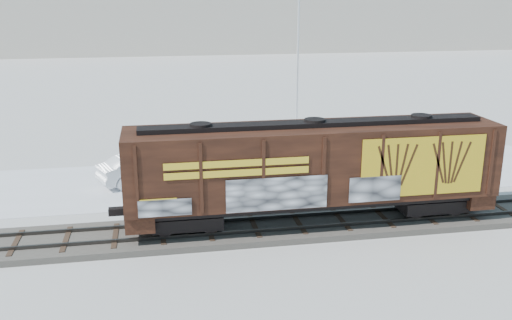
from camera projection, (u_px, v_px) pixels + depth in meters
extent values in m
plane|color=white|center=(254.00, 232.00, 25.25)|extent=(500.00, 500.00, 0.00)
cube|color=#59544C|center=(254.00, 229.00, 25.21)|extent=(50.00, 3.40, 0.28)
cube|color=#33302D|center=(257.00, 231.00, 24.47)|extent=(50.00, 0.10, 0.15)
cube|color=#33302D|center=(252.00, 218.00, 25.83)|extent=(50.00, 0.10, 0.15)
cube|color=white|center=(231.00, 179.00, 32.33)|extent=(40.00, 8.00, 0.03)
cube|color=white|center=(171.00, 15.00, 113.28)|extent=(360.00, 40.00, 12.00)
cube|color=black|center=(187.00, 218.00, 24.50)|extent=(3.00, 2.00, 0.90)
cube|color=black|center=(429.00, 202.00, 26.41)|extent=(3.00, 2.00, 0.90)
cylinder|color=black|center=(165.00, 226.00, 23.60)|extent=(0.90, 0.12, 0.90)
cube|color=black|center=(312.00, 198.00, 25.31)|extent=(16.24, 2.40, 0.25)
cube|color=#3C1C10|center=(314.00, 161.00, 24.82)|extent=(16.24, 3.00, 3.17)
cube|color=black|center=(315.00, 124.00, 24.35)|extent=(14.94, 0.90, 0.20)
cube|color=gold|center=(423.00, 166.00, 24.12)|extent=(5.52, 0.03, 2.57)
cube|color=gold|center=(238.00, 168.00, 22.66)|extent=(5.85, 0.02, 0.70)
cube|color=silver|center=(277.00, 194.00, 23.26)|extent=(4.22, 0.03, 1.40)
cylinder|color=silver|center=(296.00, 144.00, 39.59)|extent=(0.90, 0.90, 0.20)
cylinder|color=silver|center=(298.00, 48.00, 37.74)|extent=(0.14, 0.14, 13.40)
imported|color=silver|center=(175.00, 169.00, 31.73)|extent=(4.56, 2.38, 1.48)
imported|color=white|center=(144.00, 168.00, 31.65)|extent=(5.28, 3.60, 1.65)
imported|color=black|center=(299.00, 173.00, 31.02)|extent=(5.27, 3.18, 1.43)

